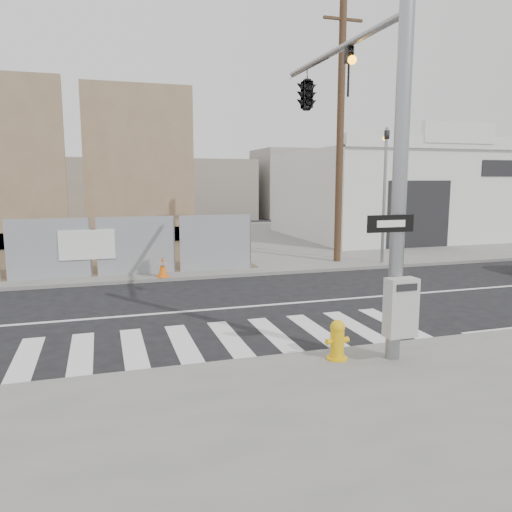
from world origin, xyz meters
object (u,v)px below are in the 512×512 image
object	(u,v)px
fire_hydrant	(337,340)
traffic_cone_d	(163,267)
signal_pole	(332,115)
auto_shop	(397,194)

from	to	relation	value
fire_hydrant	traffic_cone_d	xyz separation A→B (m)	(-2.11, 8.77, -0.02)
signal_pole	fire_hydrant	xyz separation A→B (m)	(-0.99, -2.50, -4.30)
signal_pole	traffic_cone_d	xyz separation A→B (m)	(-3.10, 6.27, -4.32)
traffic_cone_d	fire_hydrant	bearing A→B (deg)	-76.47
fire_hydrant	traffic_cone_d	distance (m)	9.02
fire_hydrant	traffic_cone_d	bearing A→B (deg)	91.49
fire_hydrant	signal_pole	bearing A→B (deg)	56.31
fire_hydrant	traffic_cone_d	world-z (taller)	fire_hydrant
signal_pole	auto_shop	size ratio (longest dim) A/B	0.58
signal_pole	fire_hydrant	distance (m)	5.07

